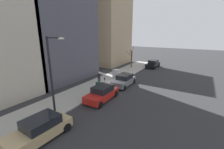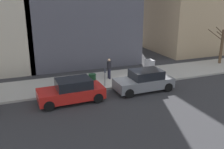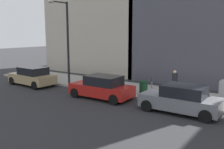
{
  "view_description": "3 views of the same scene",
  "coord_description": "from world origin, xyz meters",
  "views": [
    {
      "loc": [
        -9.69,
        16.7,
        6.87
      ],
      "look_at": [
        0.59,
        -0.15,
        1.41
      ],
      "focal_mm": 24.0,
      "sensor_mm": 36.0,
      "label": 1
    },
    {
      "loc": [
        -16.01,
        7.65,
        6.61
      ],
      "look_at": [
        -0.46,
        1.65,
        1.3
      ],
      "focal_mm": 40.0,
      "sensor_mm": 36.0,
      "label": 2
    },
    {
      "loc": [
        -13.74,
        -5.11,
        4.25
      ],
      "look_at": [
        -0.1,
        4.59,
        1.46
      ],
      "focal_mm": 40.0,
      "sensor_mm": 36.0,
      "label": 3
    }
  ],
  "objects": [
    {
      "name": "ground_plane",
      "position": [
        0.0,
        0.0,
        0.0
      ],
      "size": [
        120.0,
        120.0,
        0.0
      ],
      "primitive_type": "plane",
      "color": "#2B2B2D"
    },
    {
      "name": "sidewalk",
      "position": [
        2.0,
        0.0,
        0.07
      ],
      "size": [
        4.0,
        36.0,
        0.15
      ],
      "primitive_type": "cube",
      "color": "#9E9B93",
      "rests_on": "ground"
    },
    {
      "name": "parked_car_grey",
      "position": [
        -1.02,
        -0.62,
        0.74
      ],
      "size": [
        1.99,
        4.23,
        1.52
      ],
      "rotation": [
        0.0,
        0.0,
        0.02
      ],
      "color": "slate",
      "rests_on": "ground"
    },
    {
      "name": "parked_car_red",
      "position": [
        -1.11,
        4.68,
        0.74
      ],
      "size": [
        2.02,
        4.25,
        1.52
      ],
      "rotation": [
        0.0,
        0.0,
        0.03
      ],
      "color": "red",
      "rests_on": "ground"
    },
    {
      "name": "parking_meter",
      "position": [
        0.45,
        1.86,
        0.98
      ],
      "size": [
        0.14,
        0.1,
        1.35
      ],
      "color": "slate",
      "rests_on": "sidewalk"
    },
    {
      "name": "utility_box",
      "position": [
        1.3,
        -2.34,
        0.85
      ],
      "size": [
        0.83,
        0.61,
        1.43
      ],
      "color": "#A8A399",
      "rests_on": "sidewalk"
    },
    {
      "name": "bare_tree",
      "position": [
        2.61,
        -11.02,
        1.99
      ],
      "size": [
        1.04,
        2.08,
        4.26
      ],
      "color": "brown",
      "rests_on": "sidewalk"
    },
    {
      "name": "trash_bin",
      "position": [
        0.9,
        2.69,
        0.6
      ],
      "size": [
        0.56,
        0.56,
        0.9
      ],
      "primitive_type": "cylinder",
      "color": "#14381E",
      "rests_on": "sidewalk"
    },
    {
      "name": "pedestrian_near_meter",
      "position": [
        1.99,
        0.95,
        1.09
      ],
      "size": [
        0.4,
        0.36,
        1.66
      ],
      "rotation": [
        0.0,
        0.0,
        0.04
      ],
      "color": "#1E1E2D",
      "rests_on": "sidewalk"
    }
  ]
}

